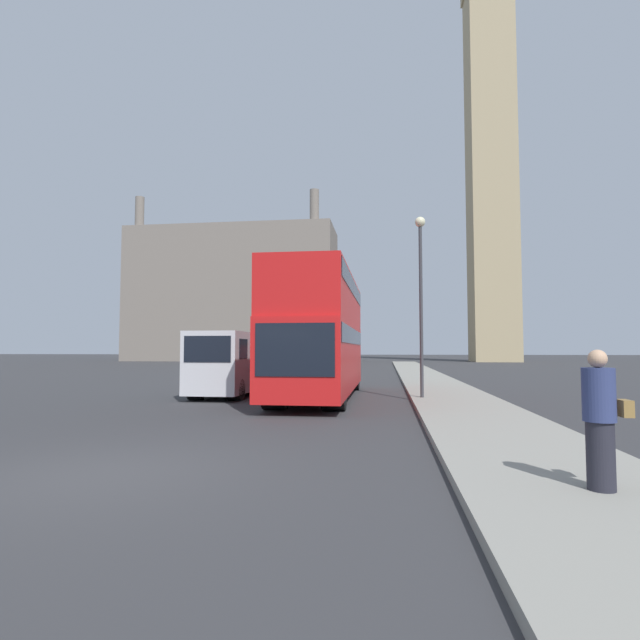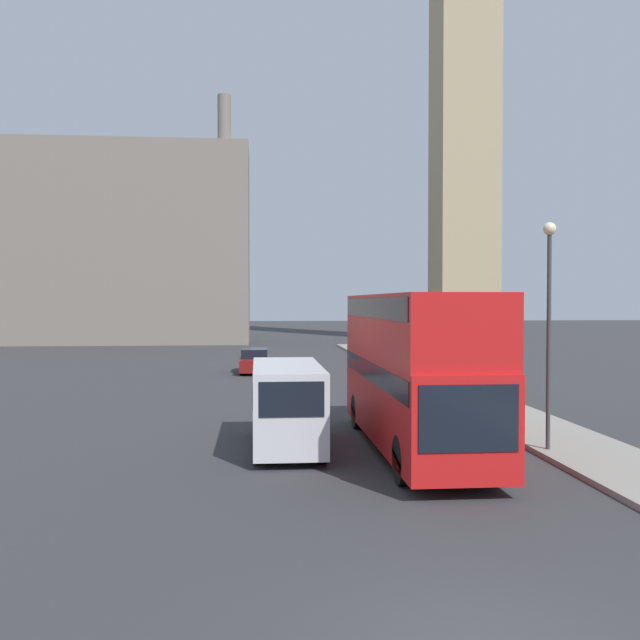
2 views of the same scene
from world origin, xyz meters
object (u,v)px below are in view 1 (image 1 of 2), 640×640
object	(u,v)px
white_van	(231,362)
parked_sedan	(302,363)
clock_tower	(490,111)
red_double_decker_bus	(321,331)
pedestrian	(600,419)
street_lamp	(421,280)

from	to	relation	value
white_van	parked_sedan	distance (m)	22.50
clock_tower	white_van	xyz separation A→B (m)	(-21.26, -54.34, -35.04)
red_double_decker_bus	pedestrian	distance (m)	13.08
clock_tower	white_van	distance (m)	68.07
white_van	parked_sedan	bearing A→B (deg)	92.58
parked_sedan	pedestrian	bearing A→B (deg)	-74.78
pedestrian	parked_sedan	distance (m)	36.27
pedestrian	street_lamp	xyz separation A→B (m)	(-1.30, 11.21, 3.25)
clock_tower	red_double_decker_bus	world-z (taller)	clock_tower
red_double_decker_bus	parked_sedan	world-z (taller)	red_double_decker_bus
clock_tower	red_double_decker_bus	distance (m)	66.84
street_lamp	pedestrian	bearing A→B (deg)	-83.40
pedestrian	street_lamp	bearing A→B (deg)	96.60
clock_tower	parked_sedan	bearing A→B (deg)	-124.94
street_lamp	white_van	bearing A→B (deg)	169.72
clock_tower	pedestrian	distance (m)	76.71
red_double_decker_bus	white_van	world-z (taller)	red_double_decker_bus
clock_tower	white_van	world-z (taller)	clock_tower
pedestrian	parked_sedan	bearing A→B (deg)	105.22
clock_tower	parked_sedan	distance (m)	52.78
clock_tower	parked_sedan	size ratio (longest dim) A/B	15.81
street_lamp	parked_sedan	distance (m)	25.42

